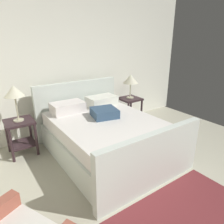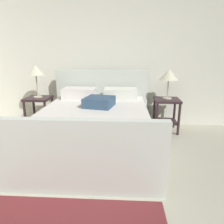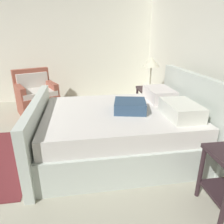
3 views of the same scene
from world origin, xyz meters
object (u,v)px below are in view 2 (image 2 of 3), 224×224
(nightstand_left, at_px, (39,108))
(table_lamp_left, at_px, (36,71))
(nightstand_right, at_px, (166,110))
(table_lamp_right, at_px, (169,75))
(bed, at_px, (95,126))

(nightstand_left, bearing_deg, table_lamp_left, 90.00)
(nightstand_right, xyz_separation_m, table_lamp_left, (-2.34, -0.04, 0.67))
(nightstand_right, relative_size, table_lamp_right, 1.15)
(bed, xyz_separation_m, nightstand_left, (-1.17, 0.77, 0.06))
(table_lamp_right, xyz_separation_m, table_lamp_left, (-2.34, -0.04, 0.06))
(bed, bearing_deg, table_lamp_left, 146.57)
(table_lamp_right, bearing_deg, nightstand_left, -179.08)
(nightstand_right, bearing_deg, bed, -145.32)
(nightstand_right, bearing_deg, table_lamp_left, -179.08)
(table_lamp_right, bearing_deg, table_lamp_left, -179.08)
(table_lamp_right, distance_m, table_lamp_left, 2.35)
(nightstand_right, distance_m, table_lamp_right, 0.61)
(nightstand_left, bearing_deg, nightstand_right, 0.92)
(bed, height_order, nightstand_left, bed)
(bed, bearing_deg, nightstand_left, 146.57)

